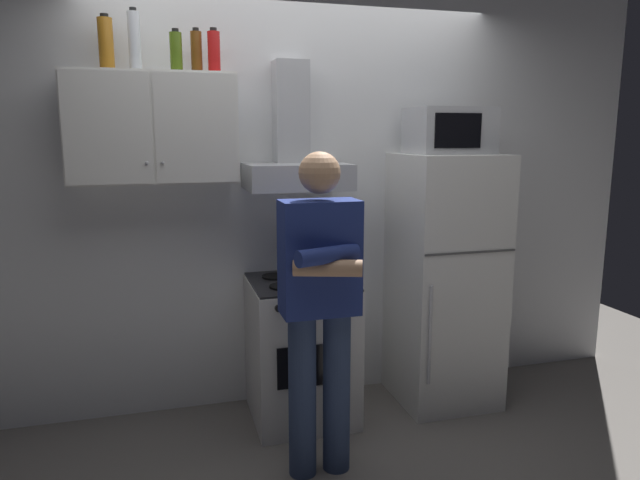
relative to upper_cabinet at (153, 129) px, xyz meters
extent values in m
plane|color=slate|center=(0.85, -0.37, -1.75)|extent=(7.00, 7.00, 0.00)
cube|color=white|center=(0.85, 0.23, -0.40)|extent=(4.80, 0.10, 2.70)
cube|color=white|center=(0.00, 0.01, 0.00)|extent=(0.90, 0.34, 0.60)
cube|color=white|center=(-0.22, -0.17, 0.00)|extent=(0.43, 0.01, 0.58)
cube|color=white|center=(0.22, -0.17, 0.00)|extent=(0.43, 0.01, 0.58)
sphere|color=#B2B2B7|center=(-0.04, -0.18, -0.18)|extent=(0.02, 0.02, 0.02)
sphere|color=#B2B2B7|center=(0.04, -0.18, -0.18)|extent=(0.02, 0.02, 0.02)
cube|color=white|center=(0.80, -0.12, -1.32)|extent=(0.60, 0.60, 0.85)
cube|color=black|center=(0.80, -0.12, -0.89)|extent=(0.59, 0.59, 0.01)
cube|color=black|center=(0.80, -0.43, -1.30)|extent=(0.42, 0.01, 0.24)
cylinder|color=black|center=(0.67, -0.24, -0.88)|extent=(0.16, 0.16, 0.01)
cylinder|color=black|center=(0.93, -0.24, -0.88)|extent=(0.16, 0.16, 0.01)
cylinder|color=black|center=(0.67, 0.00, -0.88)|extent=(0.16, 0.16, 0.01)
cylinder|color=black|center=(0.93, 0.00, -0.88)|extent=(0.16, 0.16, 0.01)
cylinder|color=black|center=(0.60, -0.44, -0.95)|extent=(0.04, 0.02, 0.04)
cylinder|color=black|center=(0.73, -0.44, -0.95)|extent=(0.04, 0.02, 0.04)
cylinder|color=black|center=(0.87, -0.44, -0.95)|extent=(0.04, 0.02, 0.04)
cylinder|color=black|center=(1.00, -0.44, -0.95)|extent=(0.04, 0.02, 0.04)
cube|color=#B7BABF|center=(0.80, -0.04, -0.27)|extent=(0.60, 0.44, 0.15)
cube|color=#B7BABF|center=(0.80, 0.10, 0.10)|extent=(0.20, 0.16, 0.60)
cube|color=white|center=(1.75, -0.12, -0.95)|extent=(0.60, 0.60, 1.60)
cube|color=#4C4C4C|center=(1.75, -0.43, -0.71)|extent=(0.59, 0.01, 0.01)
cylinder|color=silver|center=(1.50, -0.44, -1.19)|extent=(0.02, 0.02, 0.60)
cube|color=#B7BABF|center=(1.75, -0.10, -0.01)|extent=(0.48, 0.36, 0.28)
cube|color=black|center=(1.71, -0.29, -0.01)|extent=(0.30, 0.01, 0.20)
cylinder|color=navy|center=(0.66, -0.72, -1.32)|extent=(0.14, 0.14, 0.85)
cylinder|color=navy|center=(0.84, -0.72, -1.32)|extent=(0.14, 0.14, 0.85)
cube|color=navy|center=(0.75, -0.72, -0.62)|extent=(0.38, 0.20, 0.56)
cylinder|color=navy|center=(0.75, -0.86, -0.58)|extent=(0.33, 0.17, 0.08)
cylinder|color=tan|center=(0.75, -0.86, -0.64)|extent=(0.33, 0.17, 0.08)
sphere|color=tan|center=(0.75, -0.72, -0.21)|extent=(0.20, 0.20, 0.20)
cylinder|color=#B7BABF|center=(0.93, -0.24, -0.82)|extent=(0.20, 0.20, 0.12)
cylinder|color=black|center=(0.81, -0.24, -0.78)|extent=(0.05, 0.01, 0.01)
cylinder|color=black|center=(1.05, -0.24, -0.78)|extent=(0.05, 0.01, 0.01)
cylinder|color=silver|center=(-0.07, 0.03, 0.46)|extent=(0.07, 0.07, 0.31)
cylinder|color=black|center=(-0.07, 0.03, 0.62)|extent=(0.04, 0.04, 0.02)
cylinder|color=#B7721E|center=(-0.22, 0.04, 0.44)|extent=(0.08, 0.08, 0.27)
cylinder|color=black|center=(-0.22, 0.04, 0.58)|extent=(0.04, 0.04, 0.02)
cylinder|color=brown|center=(0.25, 0.03, 0.41)|extent=(0.06, 0.06, 0.22)
cylinder|color=black|center=(0.25, 0.03, 0.53)|extent=(0.03, 0.03, 0.02)
cylinder|color=red|center=(0.34, -0.01, 0.41)|extent=(0.07, 0.07, 0.22)
cylinder|color=black|center=(0.34, -0.01, 0.53)|extent=(0.04, 0.04, 0.02)
cylinder|color=#4C6B19|center=(0.14, -0.02, 0.40)|extent=(0.07, 0.07, 0.21)
cylinder|color=black|center=(0.14, -0.02, 0.52)|extent=(0.04, 0.04, 0.02)
camera|label=1|loc=(0.03, -3.33, -0.04)|focal=32.05mm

